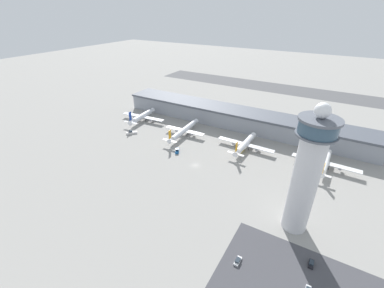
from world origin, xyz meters
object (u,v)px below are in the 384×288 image
Objects in this scene: car_grey_coupe at (238,261)px; airplane_gate_alpha at (142,116)px; airplane_gate_bravo at (184,130)px; service_truck_water at (132,133)px; control_tower at (307,172)px; car_black_suv at (311,264)px; service_truck_fuel at (177,151)px; service_truck_catering at (314,167)px; airplane_gate_charlie at (245,144)px; service_truck_baggage at (240,151)px; airplane_gate_delta at (326,163)px.

airplane_gate_alpha is at bearing 143.86° from car_grey_coupe.
airplane_gate_bravo reaches higher than service_truck_water.
control_tower reaches higher than car_black_suv.
car_grey_coupe is (78.03, -85.23, -3.64)m from airplane_gate_bravo.
car_black_suv is at bearing -34.80° from airplane_gate_bravo.
service_truck_fuel reaches higher than service_truck_water.
service_truck_catering is (140.89, -4.49, -3.31)m from airplane_gate_alpha.
service_truck_fuel reaches higher than car_black_suv.
service_truck_catering reaches higher than car_black_suv.
airplane_gate_alpha is at bearing 178.39° from airplane_gate_charlie.
service_truck_baggage is at bearing -5.20° from airplane_gate_alpha.
airplane_gate_alpha reaches higher than airplane_gate_charlie.
car_grey_coupe is (-22.13, -89.45, -3.75)m from airplane_gate_delta.
service_truck_catering is 0.96× the size of service_truck_baggage.
airplane_gate_alpha is at bearing 151.55° from service_truck_fuel.
airplane_gate_charlie is at bearing 108.42° from car_grey_coupe.
service_truck_water is at bearing -169.43° from service_truck_baggage.
control_tower is 77.23m from airplane_gate_charlie.
control_tower is 1.45× the size of airplane_gate_charlie.
car_grey_coupe is at bearing -71.58° from airplane_gate_charlie.
service_truck_catering is 46.87m from service_truck_baggage.
control_tower is 8.15× the size of service_truck_catering.
car_grey_coupe is at bearing -47.52° from airplane_gate_bravo.
car_grey_coupe is at bearing -36.14° from airplane_gate_alpha.
service_truck_fuel is 0.85× the size of service_truck_water.
service_truck_baggage is 86.48m from service_truck_water.
service_truck_fuel is 47.45m from service_truck_water.
control_tower is at bearing -15.29° from service_truck_water.
airplane_gate_delta is at bearing 1.30° from airplane_gate_charlie.
car_grey_coupe is (124.56, -90.95, -3.68)m from airplane_gate_alpha.
airplane_gate_alpha is at bearing 152.64° from car_black_suv.
airplane_gate_bravo is 1.04× the size of airplane_gate_charlie.
car_grey_coupe is at bearing -116.10° from control_tower.
airplane_gate_charlie is 93.11m from car_grey_coupe.
airplane_gate_charlie is 5.63× the size of service_truck_catering.
airplane_gate_delta reaches higher than service_truck_catering.
service_truck_fuel is (-38.91, -27.81, -2.89)m from airplane_gate_charlie.
service_truck_baggage is at bearing -3.42° from airplane_gate_bravo.
airplane_gate_delta is 139.45m from service_truck_water.
service_truck_catering is 73.63m from car_black_suv.
control_tower is at bearing 120.35° from car_black_suv.
service_truck_fuel is at bearing 153.31° from car_black_suv.
service_truck_fuel is at bearing -28.45° from airplane_gate_alpha.
service_truck_water is at bearing -69.40° from airplane_gate_alpha.
service_truck_water reaches higher than service_truck_catering.
service_truck_water reaches higher than car_grey_coupe.
airplane_gate_delta is at bearing 7.67° from service_truck_baggage.
airplane_gate_charlie reaches higher than service_truck_water.
service_truck_water is (-137.51, -22.93, -3.37)m from airplane_gate_delta.
service_truck_catering is at bearing -152.75° from airplane_gate_delta.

